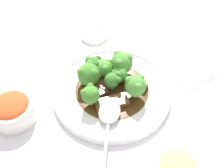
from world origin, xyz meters
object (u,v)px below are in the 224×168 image
at_px(broccoli_floret_5, 122,62).
at_px(sauce_dish, 94,34).
at_px(broccoli_floret_2, 120,74).
at_px(side_bowl_kimchi, 12,109).
at_px(main_plate, 112,91).
at_px(beef_strip_3, 108,81).
at_px(broccoli_floret_3, 104,68).
at_px(serving_spoon, 109,117).
at_px(beef_strip_1, 134,81).
at_px(broccoli_floret_4, 89,74).
at_px(beef_strip_2, 112,102).
at_px(broccoli_floret_1, 90,94).
at_px(side_bowl_appetizer, 177,168).
at_px(beef_strip_0, 97,91).
at_px(broccoli_floret_6, 94,64).
at_px(broccoli_floret_0, 136,85).
at_px(broccoli_floret_7, 115,80).

bearing_deg(broccoli_floret_5, sauce_dish, 70.82).
height_order(broccoli_floret_2, side_bowl_kimchi, broccoli_floret_2).
distance_m(main_plate, broccoli_floret_2, 0.05).
relative_size(beef_strip_3, broccoli_floret_3, 0.92).
relative_size(serving_spoon, sauce_dish, 2.35).
height_order(serving_spoon, sauce_dish, serving_spoon).
relative_size(main_plate, beef_strip_1, 4.06).
height_order(main_plate, broccoli_floret_4, broccoli_floret_4).
distance_m(broccoli_floret_2, broccoli_floret_4, 0.07).
distance_m(beef_strip_2, broccoli_floret_4, 0.09).
xyz_separation_m(broccoli_floret_3, broccoli_floret_5, (0.04, -0.02, 0.00)).
bearing_deg(broccoli_floret_3, side_bowl_kimchi, 164.94).
distance_m(broccoli_floret_1, side_bowl_appetizer, 0.23).
distance_m(beef_strip_0, sauce_dish, 0.23).
bearing_deg(beef_strip_3, broccoli_floret_6, 94.11).
relative_size(broccoli_floret_4, broccoli_floret_6, 1.07).
distance_m(broccoli_floret_4, serving_spoon, 0.12).
relative_size(side_bowl_kimchi, sauce_dish, 1.23).
height_order(broccoli_floret_4, serving_spoon, broccoli_floret_4).
distance_m(beef_strip_2, beef_strip_3, 0.06).
xyz_separation_m(broccoli_floret_5, broccoli_floret_6, (-0.05, 0.04, -0.00)).
bearing_deg(broccoli_floret_3, beef_strip_3, -108.97).
bearing_deg(broccoli_floret_5, beef_strip_2, -147.21).
height_order(broccoli_floret_0, broccoli_floret_1, broccoli_floret_0).
xyz_separation_m(beef_strip_0, broccoli_floret_5, (0.09, 0.01, 0.03)).
relative_size(broccoli_floret_3, side_bowl_appetizer, 0.56).
bearing_deg(beef_strip_0, side_bowl_appetizer, -93.71).
xyz_separation_m(broccoli_floret_7, serving_spoon, (-0.07, -0.05, -0.02)).
xyz_separation_m(beef_strip_0, broccoli_floret_1, (-0.03, -0.01, 0.03)).
bearing_deg(broccoli_floret_0, broccoli_floret_7, 112.14).
xyz_separation_m(beef_strip_0, broccoli_floret_3, (0.05, 0.03, 0.02)).
bearing_deg(sauce_dish, side_bowl_kimchi, -163.66).
xyz_separation_m(main_plate, broccoli_floret_3, (0.01, 0.04, 0.04)).
height_order(beef_strip_3, sauce_dish, beef_strip_3).
distance_m(broccoli_floret_1, broccoli_floret_2, 0.10).
bearing_deg(broccoli_floret_2, beef_strip_1, -59.37).
relative_size(beef_strip_3, broccoli_floret_4, 0.82).
distance_m(beef_strip_1, broccoli_floret_3, 0.08).
distance_m(broccoli_floret_2, side_bowl_appetizer, 0.25).
distance_m(beef_strip_1, sauce_dish, 0.23).
bearing_deg(side_bowl_kimchi, beef_strip_3, -21.39).
height_order(broccoli_floret_5, broccoli_floret_7, broccoli_floret_5).
distance_m(broccoli_floret_0, broccoli_floret_1, 0.10).
relative_size(beef_strip_1, broccoli_floret_4, 1.25).
xyz_separation_m(beef_strip_1, serving_spoon, (-0.11, -0.03, -0.00)).
distance_m(broccoli_floret_1, serving_spoon, 0.07).
bearing_deg(main_plate, broccoli_floret_2, 10.24).
bearing_deg(side_bowl_kimchi, broccoli_floret_1, -34.77).
relative_size(beef_strip_0, serving_spoon, 0.29).
bearing_deg(broccoli_floret_6, broccoli_floret_0, -79.57).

